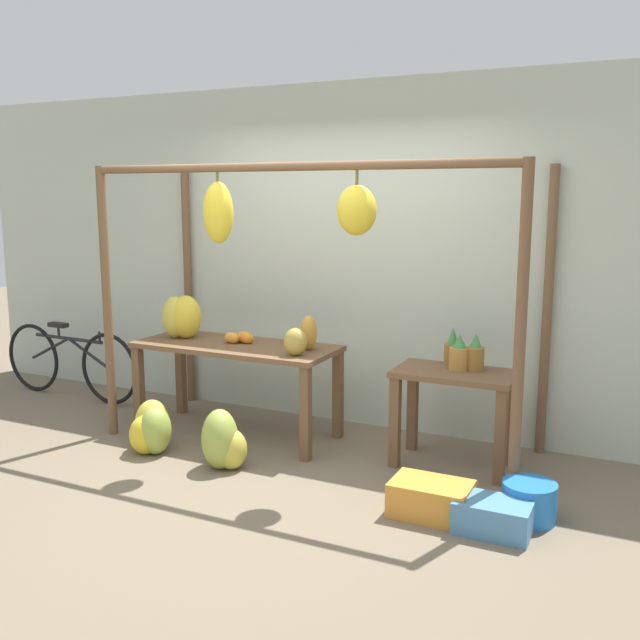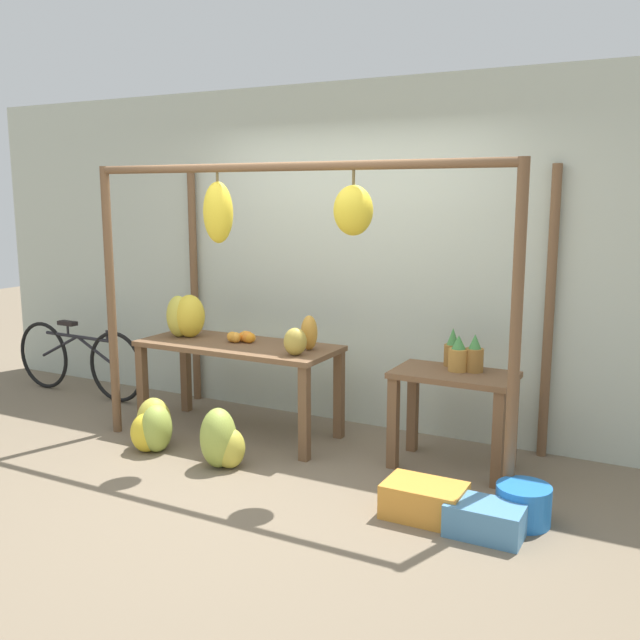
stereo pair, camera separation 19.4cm
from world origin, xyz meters
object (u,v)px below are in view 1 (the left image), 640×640
orange_pile (242,338)px  banana_pile_ground_right (222,442)px  parked_bicycle (70,361)px  fruit_crate_purple (493,517)px  banana_pile_on_table (182,317)px  pineapple_cluster (462,353)px  blue_bucket (529,501)px  fruit_crate_white (431,499)px  banana_pile_ground_left (152,429)px  papaya_pile (302,337)px

orange_pile → banana_pile_ground_right: 0.97m
parked_bicycle → fruit_crate_purple: parked_bicycle is taller
banana_pile_on_table → parked_bicycle: 1.59m
orange_pile → parked_bicycle: size_ratio=0.14×
pineapple_cluster → banana_pile_ground_right: 1.81m
banana_pile_on_table → parked_bicycle: size_ratio=0.22×
blue_bucket → fruit_crate_purple: 0.30m
blue_bucket → fruit_crate_purple: (-0.16, -0.25, -0.02)m
banana_pile_on_table → fruit_crate_purple: banana_pile_on_table is taller
fruit_crate_white → fruit_crate_purple: (0.38, -0.05, -0.01)m
parked_bicycle → fruit_crate_purple: bearing=-13.6°
banana_pile_on_table → blue_bucket: banana_pile_on_table is taller
banana_pile_ground_right → fruit_crate_purple: bearing=-4.4°
banana_pile_ground_left → parked_bicycle: 1.84m
papaya_pile → fruit_crate_purple: 1.94m
orange_pile → fruit_crate_white: 2.11m
banana_pile_ground_left → parked_bicycle: parked_bicycle is taller
blue_bucket → papaya_pile: papaya_pile is taller
banana_pile_on_table → blue_bucket: (2.91, -0.57, -0.80)m
orange_pile → blue_bucket: size_ratio=0.70×
banana_pile_ground_left → papaya_pile: 1.32m
orange_pile → blue_bucket: bearing=-14.5°
banana_pile_ground_left → papaya_pile: papaya_pile is taller
banana_pile_ground_left → papaya_pile: (0.98, 0.57, 0.68)m
banana_pile_ground_right → fruit_crate_white: (1.55, -0.10, -0.09)m
papaya_pile → banana_pile_ground_right: bearing=-118.1°
banana_pile_ground_left → fruit_crate_white: 2.22m
orange_pile → fruit_crate_purple: (2.21, -0.86, -0.69)m
banana_pile_ground_right → parked_bicycle: (-2.29, 0.87, 0.16)m
banana_pile_on_table → fruit_crate_purple: bearing=-16.5°
banana_pile_on_table → parked_bicycle: (-1.47, 0.20, -0.57)m
fruit_crate_purple → fruit_crate_white: bearing=171.9°
banana_pile_on_table → banana_pile_ground_left: (0.16, -0.63, -0.74)m
banana_pile_on_table → banana_pile_ground_left: 0.98m
banana_pile_ground_right → papaya_pile: bearing=61.9°
pineapple_cluster → blue_bucket: pineapple_cluster is taller
banana_pile_on_table → pineapple_cluster: banana_pile_on_table is taller
banana_pile_on_table → orange_pile: 0.56m
banana_pile_ground_left → parked_bicycle: size_ratio=0.26×
banana_pile_on_table → pineapple_cluster: bearing=4.5°
papaya_pile → orange_pile: bearing=170.0°
banana_pile_on_table → blue_bucket: 3.07m
parked_bicycle → blue_bucket: bearing=-10.0°
banana_pile_on_table → blue_bucket: size_ratio=1.13×
pineapple_cluster → banana_pile_ground_left: pineapple_cluster is taller
fruit_crate_white → blue_bucket: size_ratio=1.48×
fruit_crate_purple → blue_bucket: bearing=57.9°
orange_pile → papaya_pile: (0.59, -0.10, 0.07)m
pineapple_cluster → banana_pile_on_table: bearing=-175.5°
pineapple_cluster → fruit_crate_white: (0.08, -0.94, -0.70)m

